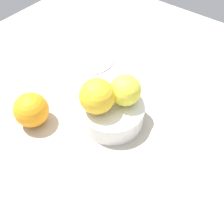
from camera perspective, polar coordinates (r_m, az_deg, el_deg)
name	(u,v)px	position (r cm, az deg, el deg)	size (l,w,h in cm)	color
ground_plane	(112,123)	(63.82, 0.00, -2.27)	(110.00, 110.00, 2.00)	#BCB29E
fruit_bowl	(112,114)	(61.32, 0.00, -0.36)	(14.33, 14.33, 4.75)	white
orange_in_bowl_0	(125,90)	(58.08, 2.77, 4.52)	(6.81, 6.81, 6.81)	yellow
orange_in_bowl_1	(97,96)	(56.33, -3.12, 3.27)	(7.54, 7.54, 7.54)	yellow
orange_loose_0	(31,110)	(62.46, -16.41, 0.42)	(7.74, 7.74, 7.74)	orange
side_plate	(86,56)	(79.81, -5.34, 11.44)	(16.34, 16.34, 0.80)	white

